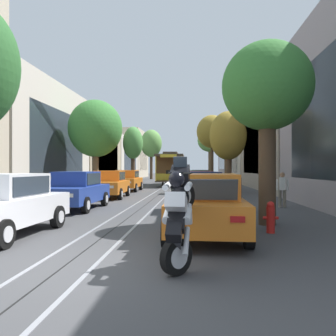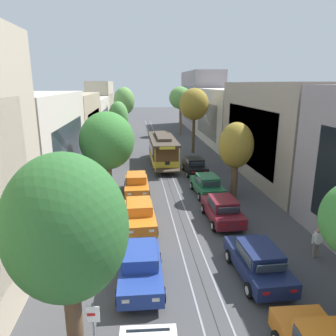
{
  "view_description": "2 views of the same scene",
  "coord_description": "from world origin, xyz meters",
  "px_view_note": "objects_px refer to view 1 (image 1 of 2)",
  "views": [
    {
      "loc": [
        2.27,
        -5.68,
        1.72
      ],
      "look_at": [
        -0.28,
        28.39,
        1.75
      ],
      "focal_mm": 37.05,
      "sensor_mm": 36.0,
      "label": 1
    },
    {
      "loc": [
        -2.73,
        -3.66,
        8.51
      ],
      "look_at": [
        0.0,
        23.26,
        1.24
      ],
      "focal_mm": 33.86,
      "sensor_mm": 36.0,
      "label": 2
    }
  ],
  "objects_px": {
    "street_tree_kerb_left_mid": "(133,144)",
    "cable_car_trolley": "(171,169)",
    "parked_car_orange_mid_left": "(109,184)",
    "street_tree_kerb_right_mid": "(212,132)",
    "parked_car_navy_second_right": "(201,191)",
    "parked_car_green_fourth_right": "(200,181)",
    "street_tree_kerb_right_second": "(228,137)",
    "street_tree_kerb_left_fourth": "(151,144)",
    "parked_car_maroon_mid_right": "(199,184)",
    "street_tree_kerb_left_second": "(95,129)",
    "pedestrian_on_left_pavement": "(282,188)",
    "parked_car_blue_second_left": "(76,190)",
    "parked_car_black_fifth_right": "(200,179)",
    "street_tree_kerb_right_near": "(267,90)",
    "fire_hydrant": "(271,217)",
    "parked_car_orange_near_right": "(206,205)",
    "street_tree_kerb_right_fourth": "(210,141)",
    "parked_car_white_near_left": "(3,204)",
    "parked_car_orange_fourth_left": "(127,180)",
    "motorcycle_with_rider": "(179,210)"
  },
  "relations": [
    {
      "from": "street_tree_kerb_left_mid",
      "to": "cable_car_trolley",
      "type": "relative_size",
      "value": 0.71
    },
    {
      "from": "parked_car_orange_mid_left",
      "to": "street_tree_kerb_right_mid",
      "type": "distance_m",
      "value": 22.53
    },
    {
      "from": "parked_car_orange_mid_left",
      "to": "parked_car_navy_second_right",
      "type": "relative_size",
      "value": 1.0
    },
    {
      "from": "parked_car_green_fourth_right",
      "to": "street_tree_kerb_right_second",
      "type": "xyz_separation_m",
      "value": [
        1.98,
        -0.58,
        3.14
      ]
    },
    {
      "from": "parked_car_navy_second_right",
      "to": "street_tree_kerb_left_fourth",
      "type": "distance_m",
      "value": 41.78
    },
    {
      "from": "parked_car_maroon_mid_right",
      "to": "street_tree_kerb_left_second",
      "type": "distance_m",
      "value": 9.25
    },
    {
      "from": "street_tree_kerb_left_second",
      "to": "street_tree_kerb_right_second",
      "type": "xyz_separation_m",
      "value": [
        9.45,
        0.25,
        -0.61
      ]
    },
    {
      "from": "street_tree_kerb_left_second",
      "to": "cable_car_trolley",
      "type": "relative_size",
      "value": 0.72
    },
    {
      "from": "street_tree_kerb_left_mid",
      "to": "parked_car_orange_mid_left",
      "type": "bearing_deg",
      "value": -83.96
    },
    {
      "from": "parked_car_orange_mid_left",
      "to": "street_tree_kerb_right_second",
      "type": "distance_m",
      "value": 9.26
    },
    {
      "from": "street_tree_kerb_left_second",
      "to": "pedestrian_on_left_pavement",
      "type": "bearing_deg",
      "value": -38.98
    },
    {
      "from": "street_tree_kerb_right_second",
      "to": "cable_car_trolley",
      "type": "distance_m",
      "value": 11.49
    },
    {
      "from": "parked_car_blue_second_left",
      "to": "parked_car_black_fifth_right",
      "type": "distance_m",
      "value": 17.81
    },
    {
      "from": "parked_car_green_fourth_right",
      "to": "street_tree_kerb_right_near",
      "type": "relative_size",
      "value": 0.79
    },
    {
      "from": "parked_car_maroon_mid_right",
      "to": "parked_car_green_fourth_right",
      "type": "distance_m",
      "value": 5.03
    },
    {
      "from": "street_tree_kerb_left_mid",
      "to": "parked_car_black_fifth_right",
      "type": "bearing_deg",
      "value": -47.17
    },
    {
      "from": "parked_car_black_fifth_right",
      "to": "fire_hydrant",
      "type": "bearing_deg",
      "value": -86.09
    },
    {
      "from": "parked_car_green_fourth_right",
      "to": "parked_car_orange_near_right",
      "type": "bearing_deg",
      "value": -90.38
    },
    {
      "from": "parked_car_black_fifth_right",
      "to": "street_tree_kerb_right_near",
      "type": "height_order",
      "value": "street_tree_kerb_right_near"
    },
    {
      "from": "street_tree_kerb_right_fourth",
      "to": "cable_car_trolley",
      "type": "distance_m",
      "value": 21.12
    },
    {
      "from": "street_tree_kerb_right_second",
      "to": "parked_car_blue_second_left",
      "type": "bearing_deg",
      "value": -125.44
    },
    {
      "from": "street_tree_kerb_right_near",
      "to": "parked_car_orange_near_right",
      "type": "bearing_deg",
      "value": -134.31
    },
    {
      "from": "parked_car_white_near_left",
      "to": "parked_car_orange_fourth_left",
      "type": "relative_size",
      "value": 1.01
    },
    {
      "from": "parked_car_maroon_mid_right",
      "to": "street_tree_kerb_left_fourth",
      "type": "bearing_deg",
      "value": 101.51
    },
    {
      "from": "parked_car_navy_second_right",
      "to": "street_tree_kerb_left_mid",
      "type": "relative_size",
      "value": 0.68
    },
    {
      "from": "street_tree_kerb_right_near",
      "to": "street_tree_kerb_left_fourth",
      "type": "bearing_deg",
      "value": 101.54
    },
    {
      "from": "parked_car_maroon_mid_right",
      "to": "street_tree_kerb_left_mid",
      "type": "distance_m",
      "value": 20.83
    },
    {
      "from": "street_tree_kerb_left_second",
      "to": "pedestrian_on_left_pavement",
      "type": "distance_m",
      "value": 14.53
    },
    {
      "from": "parked_car_maroon_mid_right",
      "to": "fire_hydrant",
      "type": "xyz_separation_m",
      "value": [
        1.75,
        -10.8,
        -0.38
      ]
    },
    {
      "from": "parked_car_orange_mid_left",
      "to": "street_tree_kerb_right_mid",
      "type": "height_order",
      "value": "street_tree_kerb_right_mid"
    },
    {
      "from": "parked_car_blue_second_left",
      "to": "street_tree_kerb_left_mid",
      "type": "bearing_deg",
      "value": 94.61
    },
    {
      "from": "street_tree_kerb_left_second",
      "to": "parked_car_orange_fourth_left",
      "type": "bearing_deg",
      "value": 39.28
    },
    {
      "from": "street_tree_kerb_left_mid",
      "to": "parked_car_orange_near_right",
      "type": "bearing_deg",
      "value": -76.56
    },
    {
      "from": "parked_car_black_fifth_right",
      "to": "parked_car_green_fourth_right",
      "type": "bearing_deg",
      "value": -91.17
    },
    {
      "from": "parked_car_orange_near_right",
      "to": "parked_car_green_fourth_right",
      "type": "height_order",
      "value": "same"
    },
    {
      "from": "street_tree_kerb_right_near",
      "to": "fire_hydrant",
      "type": "xyz_separation_m",
      "value": [
        -0.19,
        -1.37,
        -3.7
      ]
    },
    {
      "from": "parked_car_navy_second_right",
      "to": "street_tree_kerb_left_second",
      "type": "xyz_separation_m",
      "value": [
        -7.34,
        10.24,
        3.75
      ]
    },
    {
      "from": "street_tree_kerb_left_second",
      "to": "parked_car_maroon_mid_right",
      "type": "bearing_deg",
      "value": -29.75
    },
    {
      "from": "parked_car_black_fifth_right",
      "to": "pedestrian_on_left_pavement",
      "type": "distance_m",
      "value": 16.02
    },
    {
      "from": "parked_car_maroon_mid_right",
      "to": "fire_hydrant",
      "type": "relative_size",
      "value": 5.22
    },
    {
      "from": "parked_car_maroon_mid_right",
      "to": "cable_car_trolley",
      "type": "bearing_deg",
      "value": 99.86
    },
    {
      "from": "street_tree_kerb_right_near",
      "to": "street_tree_kerb_right_fourth",
      "type": "height_order",
      "value": "street_tree_kerb_right_fourth"
    },
    {
      "from": "parked_car_orange_near_right",
      "to": "street_tree_kerb_left_mid",
      "type": "relative_size",
      "value": 0.67
    },
    {
      "from": "street_tree_kerb_left_second",
      "to": "fire_hydrant",
      "type": "distance_m",
      "value": 18.02
    },
    {
      "from": "parked_car_white_near_left",
      "to": "parked_car_blue_second_left",
      "type": "height_order",
      "value": "same"
    },
    {
      "from": "parked_car_orange_near_right",
      "to": "parked_car_green_fourth_right",
      "type": "xyz_separation_m",
      "value": [
        0.11,
        16.42,
        0.0
      ]
    },
    {
      "from": "parked_car_blue_second_left",
      "to": "street_tree_kerb_left_fourth",
      "type": "xyz_separation_m",
      "value": [
        -1.84,
        40.75,
        4.85
      ]
    },
    {
      "from": "parked_car_maroon_mid_right",
      "to": "motorcycle_with_rider",
      "type": "relative_size",
      "value": 2.27
    },
    {
      "from": "parked_car_white_near_left",
      "to": "street_tree_kerb_right_second",
      "type": "distance_m",
      "value": 17.98
    },
    {
      "from": "parked_car_maroon_mid_right",
      "to": "street_tree_kerb_right_second",
      "type": "bearing_deg",
      "value": 64.55
    }
  ]
}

